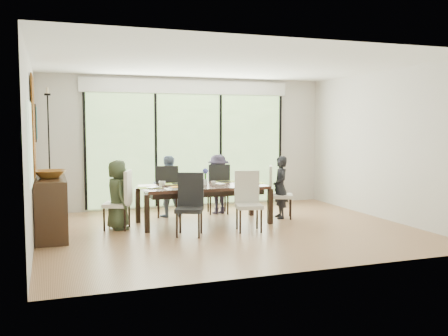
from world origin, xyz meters
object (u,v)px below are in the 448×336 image
object	(u,v)px
vase	(205,182)
cup_c	(244,181)
chair_far_left	(167,191)
chair_near_right	(249,201)
person_right_end	(280,187)
bowl	(50,174)
person_far_right	(218,184)
sideboard	(51,206)
person_left_end	(118,195)
cup_b	(214,183)
chair_right_end	(281,192)
table_top	(204,187)
chair_left_end	(117,200)
laptop	(157,187)
cup_a	(162,184)
person_far_left	(168,186)
chair_far_right	(218,188)
chair_near_left	(189,205)

from	to	relation	value
vase	cup_c	distance (m)	0.75
chair_far_left	chair_near_right	distance (m)	1.96
chair_near_right	person_right_end	size ratio (longest dim) A/B	0.85
vase	bowl	distance (m)	2.60
person_far_right	sideboard	size ratio (longest dim) A/B	0.71
person_left_end	cup_b	size ratio (longest dim) A/B	12.90
chair_near_right	person_left_end	bearing A→B (deg)	168.22
chair_right_end	table_top	bearing A→B (deg)	114.64
chair_near_right	bowl	xyz separation A→B (m)	(-3.03, 0.64, 0.48)
cup_c	chair_left_end	bearing A→B (deg)	-177.51
sideboard	laptop	bearing A→B (deg)	0.86
vase	cup_a	distance (m)	0.76
table_top	chair_far_left	distance (m)	0.97
person_right_end	cup_c	bearing A→B (deg)	-89.79
table_top	cup_c	xyz separation A→B (m)	(0.80, 0.10, 0.07)
person_far_left	laptop	world-z (taller)	person_far_left
vase	person_far_left	bearing A→B (deg)	122.66
chair_far_right	person_far_left	bearing A→B (deg)	11.75
person_far_right	bowl	xyz separation A→B (m)	(-3.08, -1.06, 0.40)
chair_far_right	person_right_end	xyz separation A→B (m)	(0.93, -0.85, 0.08)
chair_right_end	chair_near_left	xyz separation A→B (m)	(-2.00, -0.87, 0.00)
chair_far_left	person_right_end	bearing A→B (deg)	169.78
chair_left_end	chair_far_right	size ratio (longest dim) A/B	1.00
chair_right_end	cup_c	xyz separation A→B (m)	(-0.70, 0.10, 0.22)
chair_far_right	person_far_left	world-z (taller)	person_far_left
table_top	chair_near_left	bearing A→B (deg)	-119.89
person_far_right	vase	size ratio (longest dim) A/B	10.75
table_top	cup_a	xyz separation A→B (m)	(-0.70, 0.15, 0.07)
person_right_end	cup_b	world-z (taller)	person_right_end
chair_right_end	person_right_end	world-z (taller)	person_right_end
chair_far_left	cup_b	bearing A→B (deg)	135.82
chair_left_end	bowl	distance (m)	1.16
person_left_end	cup_b	bearing A→B (deg)	-97.76
cup_c	chair_far_right	bearing A→B (deg)	108.43
chair_left_end	cup_b	size ratio (longest dim) A/B	11.00
chair_right_end	person_far_right	size ratio (longest dim) A/B	0.85
chair_near_left	bowl	size ratio (longest dim) A/B	2.03
chair_left_end	sideboard	xyz separation A→B (m)	(-1.03, -0.13, -0.03)
person_left_end	laptop	xyz separation A→B (m)	(0.63, -0.10, 0.11)
laptop	sideboard	xyz separation A→B (m)	(-1.68, -0.03, -0.22)
chair_right_end	chair_near_left	size ratio (longest dim) A/B	1.00
cup_b	chair_near_left	bearing A→B (deg)	-130.17
person_left_end	sideboard	size ratio (longest dim) A/B	0.71
table_top	chair_near_left	size ratio (longest dim) A/B	2.18
person_left_end	chair_near_left	bearing A→B (deg)	-135.85
person_far_right	bowl	bearing A→B (deg)	8.53
laptop	sideboard	world-z (taller)	sideboard
sideboard	bowl	bearing A→B (deg)	-90.00
person_left_end	person_far_right	size ratio (longest dim) A/B	1.00
table_top	person_right_end	world-z (taller)	person_right_end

